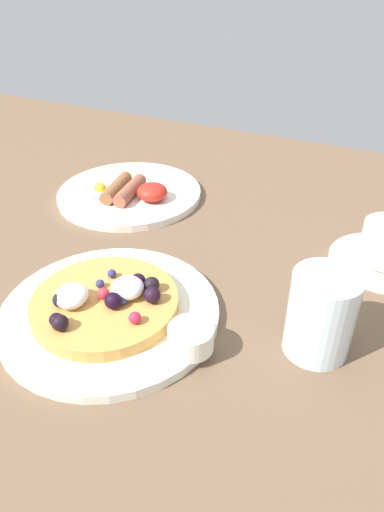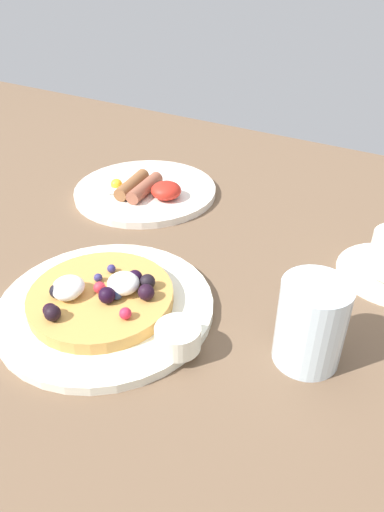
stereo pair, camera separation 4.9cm
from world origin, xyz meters
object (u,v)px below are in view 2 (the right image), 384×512
at_px(syrup_ramekin, 178,337).
at_px(water_glass, 311,323).
at_px(pancake_plate, 106,306).
at_px(breakfast_plate, 146,191).

bearing_deg(syrup_ramekin, water_glass, 30.05).
xyz_separation_m(pancake_plate, breakfast_plate, (-0.14, 0.27, 0.00)).
height_order(pancake_plate, syrup_ramekin, syrup_ramekin).
height_order(pancake_plate, breakfast_plate, same).
bearing_deg(breakfast_plate, water_glass, -30.77).
height_order(pancake_plate, water_glass, water_glass).
relative_size(syrup_ramekin, water_glass, 0.51).
height_order(breakfast_plate, water_glass, water_glass).
bearing_deg(pancake_plate, breakfast_plate, 117.80).
distance_m(pancake_plate, water_glass, 0.23).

